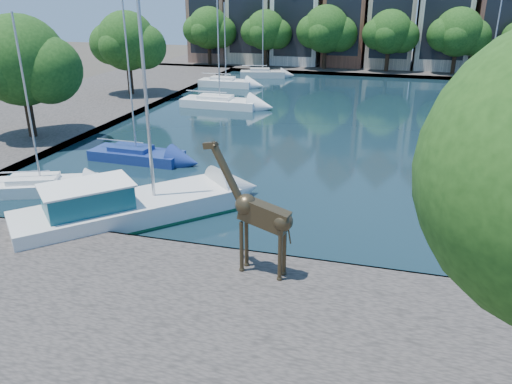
# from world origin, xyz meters

# --- Properties ---
(ground) EXTENTS (160.00, 160.00, 0.00)m
(ground) POSITION_xyz_m (0.00, 0.00, 0.00)
(ground) COLOR #38332B
(ground) RESTS_ON ground
(water_basin) EXTENTS (38.00, 50.00, 0.08)m
(water_basin) POSITION_xyz_m (0.00, 24.00, 0.04)
(water_basin) COLOR black
(water_basin) RESTS_ON ground
(far_quay) EXTENTS (60.00, 16.00, 0.50)m
(far_quay) POSITION_xyz_m (0.00, 56.00, 0.25)
(far_quay) COLOR #4D4642
(far_quay) RESTS_ON ground
(left_quay) EXTENTS (14.00, 52.00, 0.50)m
(left_quay) POSITION_xyz_m (-25.00, 24.00, 0.25)
(left_quay) COLOR #4D4642
(left_quay) RESTS_ON ground
(townhouse_west_end) EXTENTS (5.44, 9.18, 14.93)m
(townhouse_west_end) POSITION_xyz_m (-23.00, 55.99, 7.36)
(townhouse_west_end) COLOR #8C614C
(townhouse_west_end) RESTS_ON far_quay
(townhouse_west_mid) EXTENTS (5.94, 9.18, 16.79)m
(townhouse_west_mid) POSITION_xyz_m (-17.00, 55.99, 8.23)
(townhouse_west_mid) COLOR beige
(townhouse_west_mid) RESTS_ON far_quay
(townhouse_west_inner) EXTENTS (6.43, 9.18, 15.15)m
(townhouse_west_inner) POSITION_xyz_m (-10.50, 55.99, 7.35)
(townhouse_west_inner) COLOR silver
(townhouse_west_inner) RESTS_ON far_quay
(townhouse_center) EXTENTS (5.44, 9.18, 16.93)m
(townhouse_center) POSITION_xyz_m (-4.00, 55.99, 8.36)
(townhouse_center) COLOR brown
(townhouse_center) RESTS_ON far_quay
(townhouse_east_inner) EXTENTS (5.94, 9.18, 15.79)m
(townhouse_east_inner) POSITION_xyz_m (2.00, 55.99, 7.73)
(townhouse_east_inner) COLOR tan
(townhouse_east_inner) RESTS_ON far_quay
(townhouse_east_mid) EXTENTS (6.43, 9.18, 16.65)m
(townhouse_east_mid) POSITION_xyz_m (8.50, 55.99, 8.10)
(townhouse_east_mid) COLOR #BEB5A2
(townhouse_east_mid) RESTS_ON far_quay
(townhouse_east_end) EXTENTS (5.44, 9.18, 14.43)m
(townhouse_east_end) POSITION_xyz_m (15.00, 55.99, 7.11)
(townhouse_east_end) COLOR brown
(townhouse_east_end) RESTS_ON far_quay
(far_tree_far_west) EXTENTS (7.28, 5.60, 7.68)m
(far_tree_far_west) POSITION_xyz_m (-21.90, 50.49, 5.18)
(far_tree_far_west) COLOR #332114
(far_tree_far_west) RESTS_ON far_quay
(far_tree_west) EXTENTS (6.76, 5.20, 7.36)m
(far_tree_west) POSITION_xyz_m (-13.91, 50.49, 5.08)
(far_tree_west) COLOR #332114
(far_tree_west) RESTS_ON far_quay
(far_tree_mid_west) EXTENTS (7.80, 6.00, 8.00)m
(far_tree_mid_west) POSITION_xyz_m (-5.89, 50.49, 5.29)
(far_tree_mid_west) COLOR #332114
(far_tree_mid_west) RESTS_ON far_quay
(far_tree_mid_east) EXTENTS (7.02, 5.40, 7.52)m
(far_tree_mid_east) POSITION_xyz_m (2.10, 50.49, 5.13)
(far_tree_mid_east) COLOR #332114
(far_tree_mid_east) RESTS_ON far_quay
(far_tree_east) EXTENTS (7.54, 5.80, 7.84)m
(far_tree_east) POSITION_xyz_m (10.11, 50.49, 5.24)
(far_tree_east) COLOR #332114
(far_tree_east) RESTS_ON far_quay
(side_tree_left_near) EXTENTS (7.80, 6.00, 8.20)m
(side_tree_left_near) POSITION_xyz_m (-20.89, 11.99, 5.49)
(side_tree_left_near) COLOR #332114
(side_tree_left_near) RESTS_ON left_quay
(side_tree_left_far) EXTENTS (7.28, 5.60, 7.88)m
(side_tree_left_far) POSITION_xyz_m (-21.90, 27.99, 5.38)
(side_tree_left_far) COLOR #332114
(side_tree_left_far) RESTS_ON left_quay
(giraffe_statue) EXTENTS (3.27, 0.87, 4.68)m
(giraffe_statue) POSITION_xyz_m (-0.99, -1.46, 2.80)
(giraffe_statue) COLOR #3D311E
(giraffe_statue) RESTS_ON near_quay
(motorsailer) EXTENTS (9.18, 9.33, 10.75)m
(motorsailer) POSITION_xyz_m (-8.24, 1.75, 0.90)
(motorsailer) COLOR silver
(motorsailer) RESTS_ON water_basin
(sailboat_left_a) EXTENTS (5.92, 3.91, 9.01)m
(sailboat_left_a) POSITION_xyz_m (-14.28, 4.00, 0.56)
(sailboat_left_a) COLOR silver
(sailboat_left_a) RESTS_ON water_basin
(sailboat_left_b) EXTENTS (5.94, 2.30, 9.88)m
(sailboat_left_b) POSITION_xyz_m (-12.00, 10.16, 0.57)
(sailboat_left_b) COLOR navy
(sailboat_left_b) RESTS_ON water_basin
(sailboat_left_c) EXTENTS (7.09, 2.64, 10.15)m
(sailboat_left_c) POSITION_xyz_m (-12.12, 26.37, 0.64)
(sailboat_left_c) COLOR white
(sailboat_left_c) RESTS_ON water_basin
(sailboat_left_d) EXTENTS (5.97, 2.11, 8.85)m
(sailboat_left_d) POSITION_xyz_m (-15.00, 36.70, 0.65)
(sailboat_left_d) COLOR white
(sailboat_left_d) RESTS_ON water_basin
(sailboat_left_e) EXTENTS (5.75, 3.14, 12.01)m
(sailboat_left_e) POSITION_xyz_m (-12.66, 44.00, 0.72)
(sailboat_left_e) COLOR beige
(sailboat_left_e) RESTS_ON water_basin
(sailboat_right_d) EXTENTS (5.33, 3.51, 9.54)m
(sailboat_right_d) POSITION_xyz_m (12.00, 36.95, 0.64)
(sailboat_right_d) COLOR white
(sailboat_right_d) RESTS_ON water_basin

